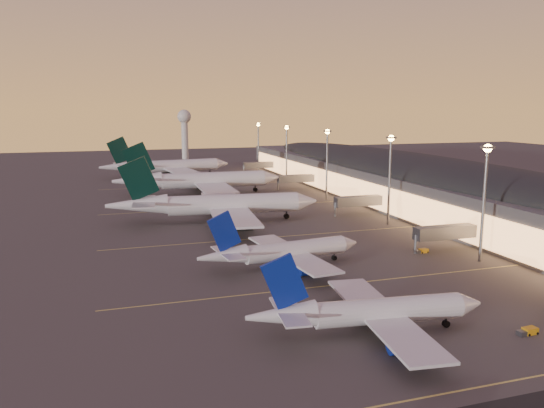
% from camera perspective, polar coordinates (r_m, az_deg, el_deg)
% --- Properties ---
extents(ground, '(700.00, 700.00, 0.00)m').
position_cam_1_polar(ground, '(108.31, 6.31, -7.77)').
color(ground, '#42403D').
extents(airliner_narrow_south, '(37.11, 33.34, 13.25)m').
position_cam_1_polar(airliner_narrow_south, '(81.94, 10.32, -11.38)').
color(airliner_narrow_south, silver).
rests_on(airliner_narrow_south, ground).
extents(airliner_narrow_north, '(37.16, 33.38, 13.26)m').
position_cam_1_polar(airliner_narrow_north, '(112.92, 1.10, -5.14)').
color(airliner_narrow_north, silver).
rests_on(airliner_narrow_north, ground).
extents(airliner_wide_near, '(62.67, 57.38, 20.04)m').
position_cam_1_polar(airliner_wide_near, '(157.87, -6.10, -0.10)').
color(airliner_wide_near, silver).
rests_on(airliner_wide_near, ground).
extents(airliner_wide_mid, '(65.56, 59.56, 21.02)m').
position_cam_1_polar(airliner_wide_mid, '(210.21, -7.83, 2.52)').
color(airliner_wide_mid, silver).
rests_on(airliner_wide_mid, ground).
extents(airliner_wide_far, '(63.75, 58.53, 20.40)m').
position_cam_1_polar(airliner_wide_far, '(265.61, -11.25, 3.99)').
color(airliner_wide_far, silver).
rests_on(airliner_wide_far, ground).
extents(terminal_building, '(56.35, 255.00, 17.46)m').
position_cam_1_polar(terminal_building, '(197.85, 14.25, 2.80)').
color(terminal_building, '#48494D').
rests_on(terminal_building, ground).
extents(light_masts, '(2.20, 217.20, 25.90)m').
position_cam_1_polar(light_masts, '(177.89, 8.54, 5.04)').
color(light_masts, gray).
rests_on(light_masts, ground).
extents(radar_tower, '(9.00, 9.00, 32.50)m').
position_cam_1_polar(radar_tower, '(357.94, -9.39, 8.29)').
color(radar_tower, silver).
rests_on(radar_tower, ground).
extents(lane_markings, '(90.00, 180.36, 0.00)m').
position_cam_1_polar(lane_markings, '(144.37, -0.15, -3.11)').
color(lane_markings, '#D8C659').
rests_on(lane_markings, ground).
extents(baggage_tug_a, '(3.37, 1.62, 0.98)m').
position_cam_1_polar(baggage_tug_a, '(90.29, 25.81, -12.23)').
color(baggage_tug_a, '#C9890F').
rests_on(baggage_tug_a, ground).
extents(baggage_tug_c, '(3.28, 1.58, 0.95)m').
position_cam_1_polar(baggage_tug_c, '(129.54, 15.84, -4.88)').
color(baggage_tug_c, '#C9890F').
rests_on(baggage_tug_c, ground).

